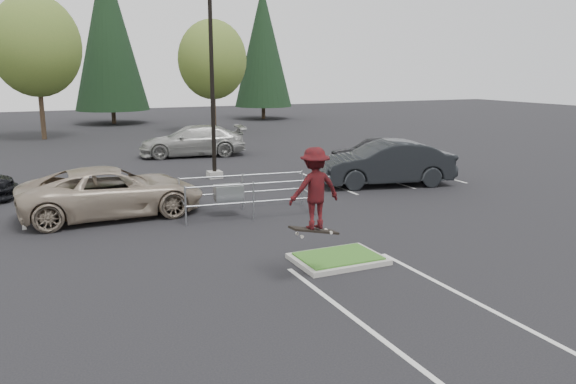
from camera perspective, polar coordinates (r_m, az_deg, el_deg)
name	(u,v)px	position (r m, az deg, el deg)	size (l,w,h in m)	color
ground	(338,261)	(14.28, 5.10, -7.03)	(120.00, 120.00, 0.00)	black
grass_median	(338,258)	(14.25, 5.11, -6.73)	(2.20, 1.60, 0.16)	#9B9890
stall_lines	(215,212)	(19.09, -7.45, -2.08)	(22.62, 17.60, 0.01)	silver
light_pole	(212,73)	(24.76, -7.75, 11.85)	(0.70, 0.60, 10.12)	#9B9890
decid_b	(36,49)	(42.24, -24.22, 13.09)	(5.89, 5.89, 9.64)	#38281C
decid_c	(212,62)	(43.42, -7.71, 12.94)	(5.12, 5.12, 8.38)	#38281C
conif_b	(108,32)	(52.70, -17.80, 15.18)	(6.38, 6.38, 14.50)	#38281C
conif_c	(263,47)	(55.26, -2.57, 14.54)	(5.50, 5.50, 12.50)	#38281C
cart_corral	(233,192)	(18.48, -5.60, -0.05)	(4.52, 2.07, 1.24)	#919499
skateboarder	(315,189)	(12.29, 2.72, 0.32)	(1.19, 0.68, 2.02)	black
car_l_tan	(113,192)	(19.22, -17.38, 0.03)	(2.70, 5.85, 1.63)	gray
car_r_charc	(385,163)	(23.63, 9.87, 2.90)	(1.94, 5.58, 1.84)	black
car_r_black	(376,151)	(28.09, 8.94, 4.10)	(1.81, 4.51, 1.54)	black
car_far_silver	(193,141)	(31.75, -9.59, 5.15)	(2.36, 5.81, 1.69)	#A2A39D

